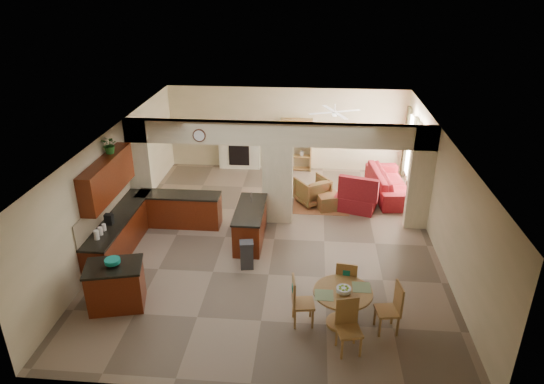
# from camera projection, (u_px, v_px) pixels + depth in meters

# --- Properties ---
(floor) EXTENTS (10.00, 10.00, 0.00)m
(floor) POSITION_uv_depth(u_px,v_px,m) (274.00, 239.00, 12.44)
(floor) COLOR #7E6A57
(floor) RESTS_ON ground
(ceiling) EXTENTS (10.00, 10.00, 0.00)m
(ceiling) POSITION_uv_depth(u_px,v_px,m) (275.00, 135.00, 11.27)
(ceiling) COLOR white
(ceiling) RESTS_ON wall_back
(wall_back) EXTENTS (8.00, 0.00, 8.00)m
(wall_back) POSITION_uv_depth(u_px,v_px,m) (286.00, 129.00, 16.38)
(wall_back) COLOR beige
(wall_back) RESTS_ON floor
(wall_front) EXTENTS (8.00, 0.00, 8.00)m
(wall_front) POSITION_uv_depth(u_px,v_px,m) (248.00, 325.00, 7.33)
(wall_front) COLOR beige
(wall_front) RESTS_ON floor
(wall_left) EXTENTS (0.00, 10.00, 10.00)m
(wall_left) POSITION_uv_depth(u_px,v_px,m) (116.00, 184.00, 12.17)
(wall_left) COLOR beige
(wall_left) RESTS_ON floor
(wall_right) EXTENTS (0.00, 10.00, 10.00)m
(wall_right) POSITION_uv_depth(u_px,v_px,m) (441.00, 195.00, 11.54)
(wall_right) COLOR beige
(wall_right) RESTS_ON floor
(partition_left_pier) EXTENTS (0.60, 0.25, 2.80)m
(partition_left_pier) POSITION_uv_depth(u_px,v_px,m) (141.00, 169.00, 13.05)
(partition_left_pier) COLOR beige
(partition_left_pier) RESTS_ON floor
(partition_center_pier) EXTENTS (0.80, 0.25, 2.20)m
(partition_center_pier) POSITION_uv_depth(u_px,v_px,m) (277.00, 184.00, 12.88)
(partition_center_pier) COLOR beige
(partition_center_pier) RESTS_ON floor
(partition_right_pier) EXTENTS (0.60, 0.25, 2.80)m
(partition_right_pier) POSITION_uv_depth(u_px,v_px,m) (421.00, 179.00, 12.47)
(partition_right_pier) COLOR beige
(partition_right_pier) RESTS_ON floor
(partition_header) EXTENTS (8.00, 0.25, 0.60)m
(partition_header) POSITION_uv_depth(u_px,v_px,m) (278.00, 134.00, 12.30)
(partition_header) COLOR beige
(partition_header) RESTS_ON partition_center_pier
(kitchen_counter) EXTENTS (2.52, 3.29, 1.48)m
(kitchen_counter) POSITION_uv_depth(u_px,v_px,m) (146.00, 223.00, 12.27)
(kitchen_counter) COLOR #491808
(kitchen_counter) RESTS_ON floor
(upper_cabinets) EXTENTS (0.35, 2.40, 0.90)m
(upper_cabinets) POSITION_uv_depth(u_px,v_px,m) (107.00, 177.00, 11.21)
(upper_cabinets) COLOR #491808
(upper_cabinets) RESTS_ON wall_left
(peninsula) EXTENTS (0.70, 1.85, 0.91)m
(peninsula) POSITION_uv_depth(u_px,v_px,m) (250.00, 225.00, 12.19)
(peninsula) COLOR #491808
(peninsula) RESTS_ON floor
(wall_clock) EXTENTS (0.34, 0.03, 0.34)m
(wall_clock) POSITION_uv_depth(u_px,v_px,m) (199.00, 136.00, 12.34)
(wall_clock) COLOR #51291B
(wall_clock) RESTS_ON partition_header
(rug) EXTENTS (1.60, 1.30, 0.01)m
(rug) POSITION_uv_depth(u_px,v_px,m) (321.00, 205.00, 14.24)
(rug) COLOR #965736
(rug) RESTS_ON floor
(fireplace) EXTENTS (1.60, 0.35, 1.20)m
(fireplace) POSITION_uv_depth(u_px,v_px,m) (240.00, 151.00, 16.68)
(fireplace) COLOR silver
(fireplace) RESTS_ON floor
(shelving_unit) EXTENTS (1.00, 0.32, 1.80)m
(shelving_unit) POSITION_uv_depth(u_px,v_px,m) (296.00, 145.00, 16.40)
(shelving_unit) COLOR brown
(shelving_unit) RESTS_ON floor
(window_a) EXTENTS (0.02, 0.90, 1.90)m
(window_a) POSITION_uv_depth(u_px,v_px,m) (421.00, 168.00, 13.71)
(window_a) COLOR white
(window_a) RESTS_ON wall_right
(window_b) EXTENTS (0.02, 0.90, 1.90)m
(window_b) POSITION_uv_depth(u_px,v_px,m) (410.00, 148.00, 15.25)
(window_b) COLOR white
(window_b) RESTS_ON wall_right
(glazed_door) EXTENTS (0.02, 0.70, 2.10)m
(glazed_door) POSITION_uv_depth(u_px,v_px,m) (415.00, 162.00, 14.54)
(glazed_door) COLOR white
(glazed_door) RESTS_ON wall_right
(drape_a_left) EXTENTS (0.10, 0.28, 2.30)m
(drape_a_left) POSITION_uv_depth(u_px,v_px,m) (423.00, 176.00, 13.17)
(drape_a_left) COLOR #3F2219
(drape_a_left) RESTS_ON wall_right
(drape_a_right) EXTENTS (0.10, 0.28, 2.30)m
(drape_a_right) POSITION_uv_depth(u_px,v_px,m) (415.00, 160.00, 14.26)
(drape_a_right) COLOR #3F2219
(drape_a_right) RESTS_ON wall_right
(drape_b_left) EXTENTS (0.10, 0.28, 2.30)m
(drape_b_left) POSITION_uv_depth(u_px,v_px,m) (412.00, 154.00, 14.71)
(drape_b_left) COLOR #3F2219
(drape_b_left) RESTS_ON wall_right
(drape_b_right) EXTENTS (0.10, 0.28, 2.30)m
(drape_b_right) POSITION_uv_depth(u_px,v_px,m) (406.00, 141.00, 15.80)
(drape_b_right) COLOR #3F2219
(drape_b_right) RESTS_ON wall_right
(ceiling_fan) EXTENTS (1.00, 1.00, 0.10)m
(ceiling_fan) POSITION_uv_depth(u_px,v_px,m) (335.00, 112.00, 13.97)
(ceiling_fan) COLOR white
(ceiling_fan) RESTS_ON ceiling
(kitchen_island) EXTENTS (1.27, 1.03, 0.96)m
(kitchen_island) POSITION_uv_depth(u_px,v_px,m) (116.00, 286.00, 9.79)
(kitchen_island) COLOR #491808
(kitchen_island) RESTS_ON floor
(teal_bowl) EXTENTS (0.31, 0.31, 0.15)m
(teal_bowl) POSITION_uv_depth(u_px,v_px,m) (113.00, 262.00, 9.56)
(teal_bowl) COLOR #138675
(teal_bowl) RESTS_ON kitchen_island
(trash_can) EXTENTS (0.33, 0.30, 0.63)m
(trash_can) POSITION_uv_depth(u_px,v_px,m) (247.00, 256.00, 11.13)
(trash_can) COLOR #313133
(trash_can) RESTS_ON floor
(dining_table) EXTENTS (1.13, 1.13, 0.77)m
(dining_table) POSITION_uv_depth(u_px,v_px,m) (342.00, 302.00, 9.25)
(dining_table) COLOR brown
(dining_table) RESTS_ON floor
(fruit_bowl) EXTENTS (0.28, 0.28, 0.15)m
(fruit_bowl) POSITION_uv_depth(u_px,v_px,m) (344.00, 290.00, 9.04)
(fruit_bowl) COLOR #73AA24
(fruit_bowl) RESTS_ON dining_table
(sofa) EXTENTS (2.71, 1.29, 0.76)m
(sofa) POSITION_uv_depth(u_px,v_px,m) (390.00, 183.00, 14.77)
(sofa) COLOR maroon
(sofa) RESTS_ON floor
(chaise) EXTENTS (1.32, 1.19, 0.44)m
(chaise) POSITION_uv_depth(u_px,v_px,m) (356.00, 201.00, 13.97)
(chaise) COLOR maroon
(chaise) RESTS_ON floor
(armchair) EXTENTS (1.17, 1.18, 0.79)m
(armchair) POSITION_uv_depth(u_px,v_px,m) (312.00, 190.00, 14.24)
(armchair) COLOR maroon
(armchair) RESTS_ON floor
(ottoman) EXTENTS (0.76, 0.76, 0.44)m
(ottoman) POSITION_uv_depth(u_px,v_px,m) (328.00, 201.00, 13.96)
(ottoman) COLOR maroon
(ottoman) RESTS_ON floor
(plant) EXTENTS (0.45, 0.42, 0.43)m
(plant) POSITION_uv_depth(u_px,v_px,m) (110.00, 145.00, 11.28)
(plant) COLOR #194E14
(plant) RESTS_ON upper_cabinets
(chair_north) EXTENTS (0.48, 0.48, 1.02)m
(chair_north) POSITION_uv_depth(u_px,v_px,m) (346.00, 281.00, 9.81)
(chair_north) COLOR brown
(chair_north) RESTS_ON floor
(chair_east) EXTENTS (0.48, 0.48, 1.02)m
(chair_east) POSITION_uv_depth(u_px,v_px,m) (392.00, 306.00, 9.07)
(chair_east) COLOR brown
(chair_east) RESTS_ON floor
(chair_south) EXTENTS (0.51, 0.51, 1.02)m
(chair_south) POSITION_uv_depth(u_px,v_px,m) (348.00, 323.00, 8.63)
(chair_south) COLOR brown
(chair_south) RESTS_ON floor
(chair_west) EXTENTS (0.47, 0.47, 1.02)m
(chair_west) POSITION_uv_depth(u_px,v_px,m) (299.00, 299.00, 9.27)
(chair_west) COLOR brown
(chair_west) RESTS_ON floor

